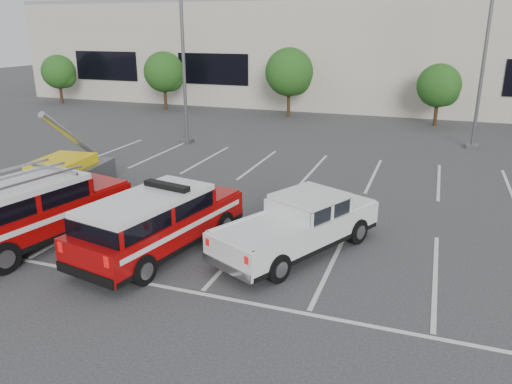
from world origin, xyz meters
TOP-DOWN VIEW (x-y plane):
  - ground at (0.00, 0.00)m, footprint 120.00×120.00m
  - stall_markings at (0.00, 4.50)m, footprint 23.00×15.00m
  - convention_building at (0.18, 31.86)m, footprint 60.00×16.99m
  - tree_far_left at (-24.91, 22.05)m, footprint 2.77×2.77m
  - tree_left at (-14.91, 22.05)m, footprint 3.07×3.07m
  - tree_mid_left at (-4.91, 22.05)m, footprint 3.37×3.37m
  - tree_mid_right at (5.09, 22.05)m, footprint 2.77×2.77m
  - light_pole_left at (-8.00, 12.00)m, footprint 0.90×0.60m
  - light_pole_mid at (7.00, 16.00)m, footprint 0.90×0.60m
  - fire_chief_suv at (-2.16, -1.08)m, footprint 3.07×5.85m
  - white_pickup at (1.61, 0.34)m, footprint 4.04×5.65m
  - ladder_suv at (-6.00, -1.76)m, footprint 3.32×5.99m
  - utility_rig at (-8.16, 1.93)m, footprint 3.45×4.25m

SIDE VIEW (x-z plane):
  - ground at x=0.00m, z-range 0.00..0.00m
  - stall_markings at x=0.00m, z-range 0.00..0.01m
  - white_pickup at x=1.61m, z-range -0.17..1.49m
  - utility_rig at x=-8.16m, z-range -1.03..2.39m
  - fire_chief_suv at x=-2.16m, z-range -0.18..1.78m
  - ladder_suv at x=-6.00m, z-range -0.22..2.01m
  - tree_far_left at x=-24.91m, z-range 0.51..4.50m
  - tree_mid_right at x=5.09m, z-range 0.51..4.50m
  - tree_left at x=-14.91m, z-range 0.56..4.98m
  - tree_mid_left at x=-4.91m, z-range 0.62..5.46m
  - convention_building at x=0.18m, z-range -1.88..11.32m
  - light_pole_left at x=-8.00m, z-range 0.07..10.31m
  - light_pole_mid at x=7.00m, z-range 0.07..10.31m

